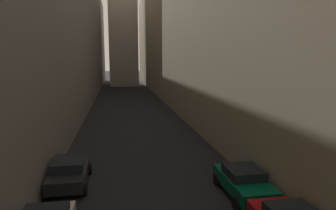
{
  "coord_description": "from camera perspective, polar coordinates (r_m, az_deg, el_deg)",
  "views": [
    {
      "loc": [
        -1.7,
        7.96,
        6.8
      ],
      "look_at": [
        0.0,
        17.79,
        5.23
      ],
      "focal_mm": 31.25,
      "sensor_mm": 36.0,
      "label": 1
    }
  ],
  "objects": [
    {
      "name": "ground_plane",
      "position": [
        40.64,
        -7.27,
        -0.76
      ],
      "size": [
        264.0,
        264.0,
        0.0
      ],
      "primitive_type": "plane",
      "color": "black"
    },
    {
      "name": "building_block_right",
      "position": [
        44.49,
        8.44,
        15.39
      ],
      "size": [
        12.9,
        108.0,
        23.73
      ],
      "primitive_type": "cube",
      "color": "gray",
      "rests_on": "ground"
    },
    {
      "name": "parked_car_left_far",
      "position": [
        17.12,
        -18.65,
        -12.19
      ],
      "size": [
        2.05,
        4.05,
        1.46
      ],
      "rotation": [
        0.0,
        0.0,
        1.57
      ],
      "color": "black",
      "rests_on": "ground"
    },
    {
      "name": "parked_car_right_far",
      "position": [
        15.58,
        14.55,
        -14.18
      ],
      "size": [
        2.06,
        4.04,
        1.44
      ],
      "rotation": [
        0.0,
        0.0,
        1.57
      ],
      "color": "#05472D",
      "rests_on": "ground"
    },
    {
      "name": "building_block_left",
      "position": [
        43.27,
        -22.75,
        14.36
      ],
      "size": [
        10.77,
        108.0,
        22.79
      ],
      "primitive_type": "cube",
      "color": "slate",
      "rests_on": "ground"
    }
  ]
}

